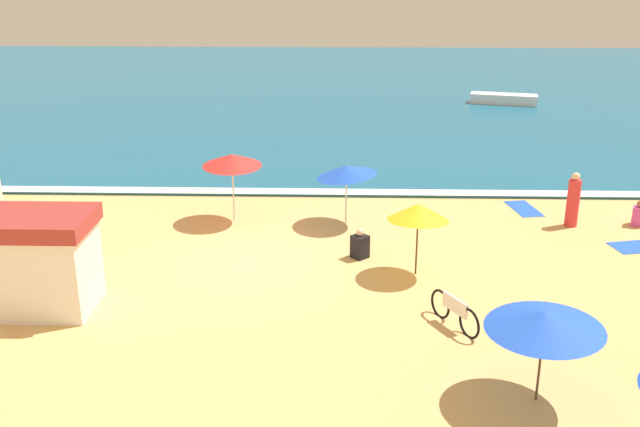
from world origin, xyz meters
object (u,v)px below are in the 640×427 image
at_px(beachgoer_5, 639,215).
at_px(beachgoer_3, 360,245).
at_px(parked_bicycle, 454,311).
at_px(beach_umbrella_3, 346,171).
at_px(beach_umbrella_4, 418,212).
at_px(beachgoer_0, 573,201).
at_px(small_boat_0, 504,99).
at_px(beach_umbrella_5, 232,160).
at_px(beach_umbrella_2, 545,320).
at_px(lifeguard_cabana, 39,261).

bearing_deg(beachgoer_5, beachgoer_3, -162.08).
height_order(parked_bicycle, beachgoer_5, beachgoer_5).
relative_size(beach_umbrella_3, beachgoer_3, 2.29).
relative_size(beach_umbrella_4, beachgoer_0, 1.17).
relative_size(beachgoer_3, small_boat_0, 0.23).
xyz_separation_m(beachgoer_0, small_boat_0, (1.97, 19.83, -0.44)).
distance_m(beach_umbrella_5, beachgoer_0, 10.86).
xyz_separation_m(beach_umbrella_2, beachgoer_0, (3.52, 9.81, -0.91)).
distance_m(beach_umbrella_4, beach_umbrella_5, 6.86).
relative_size(parked_bicycle, beachgoer_0, 0.92).
relative_size(beach_umbrella_2, beach_umbrella_3, 1.50).
bearing_deg(beach_umbrella_5, small_boat_0, 56.95).
xyz_separation_m(lifeguard_cabana, beachgoer_0, (14.56, 6.16, -0.42)).
distance_m(beachgoer_5, small_boat_0, 19.73).
height_order(beach_umbrella_2, beachgoer_0, beach_umbrella_2).
bearing_deg(beach_umbrella_4, small_boat_0, 72.96).
xyz_separation_m(parked_bicycle, beachgoer_5, (6.85, 6.94, -0.02)).
distance_m(beach_umbrella_2, beachgoer_5, 11.50).
distance_m(beach_umbrella_2, beachgoer_3, 7.85).
relative_size(beach_umbrella_2, beach_umbrella_4, 1.48).
relative_size(beach_umbrella_5, beachgoer_5, 2.70).
height_order(beachgoer_3, small_boat_0, beachgoer_3).
distance_m(beach_umbrella_5, beachgoer_5, 13.05).
bearing_deg(beach_umbrella_5, beachgoer_5, -0.58).
bearing_deg(lifeguard_cabana, beach_umbrella_5, 59.42).
height_order(beach_umbrella_2, parked_bicycle, beach_umbrella_2).
height_order(beach_umbrella_5, small_boat_0, beach_umbrella_5).
relative_size(parked_bicycle, beachgoer_5, 1.94).
bearing_deg(parked_bicycle, small_boat_0, 75.98).
height_order(beach_umbrella_5, beachgoer_0, beach_umbrella_5).
distance_m(beach_umbrella_2, small_boat_0, 30.17).
relative_size(beach_umbrella_2, beachgoer_0, 1.72).
distance_m(beach_umbrella_5, small_boat_0, 23.44).
relative_size(beachgoer_0, beachgoer_5, 2.10).
xyz_separation_m(beach_umbrella_5, parked_bicycle, (6.10, -7.08, -1.64)).
distance_m(beach_umbrella_4, small_boat_0, 24.83).
bearing_deg(small_boat_0, beachgoer_5, -89.45).
distance_m(lifeguard_cabana, beach_umbrella_3, 9.66).
xyz_separation_m(beachgoer_0, beachgoer_3, (-6.78, -2.80, -0.44)).
relative_size(beach_umbrella_2, small_boat_0, 0.79).
bearing_deg(beach_umbrella_4, beach_umbrella_3, 115.58).
bearing_deg(lifeguard_cabana, beach_umbrella_3, 39.88).
height_order(beach_umbrella_4, beachgoer_5, beach_umbrella_4).
bearing_deg(beach_umbrella_4, beachgoer_5, 28.05).
bearing_deg(parked_bicycle, beach_umbrella_5, 130.74).
distance_m(beachgoer_3, beachgoer_5, 9.39).
distance_m(lifeguard_cabana, beachgoer_3, 8.52).
xyz_separation_m(beach_umbrella_5, beachgoer_5, (12.94, -0.13, -1.67)).
distance_m(beachgoer_0, small_boat_0, 19.93).
xyz_separation_m(beachgoer_3, small_boat_0, (8.75, 22.62, 0.00)).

